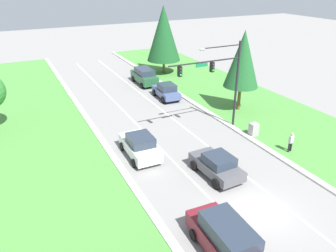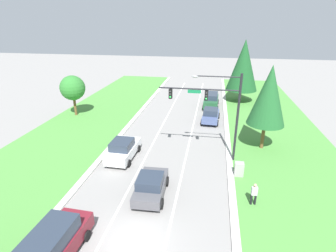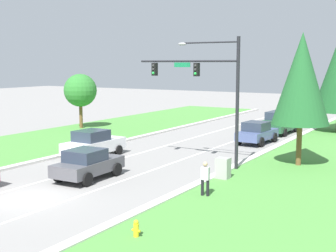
{
  "view_description": "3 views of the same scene",
  "coord_description": "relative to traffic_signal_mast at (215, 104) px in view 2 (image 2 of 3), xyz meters",
  "views": [
    {
      "loc": [
        -11.52,
        -11.3,
        12.66
      ],
      "look_at": [
        -0.93,
        9.93,
        1.63
      ],
      "focal_mm": 35.0,
      "sensor_mm": 36.0,
      "label": 1
    },
    {
      "loc": [
        3.83,
        -10.61,
        11.52
      ],
      "look_at": [
        -0.18,
        12.21,
        2.15
      ],
      "focal_mm": 28.0,
      "sensor_mm": 36.0,
      "label": 2
    },
    {
      "loc": [
        16.37,
        -14.47,
        6.17
      ],
      "look_at": [
        0.96,
        11.04,
        2.18
      ],
      "focal_mm": 50.0,
      "sensor_mm": 36.0,
      "label": 3
    }
  ],
  "objects": [
    {
      "name": "slate_blue_sedan",
      "position": [
        -0.32,
        9.3,
        -4.23
      ],
      "size": [
        2.22,
        4.34,
        1.72
      ],
      "rotation": [
        0.0,
        0.0,
        -0.06
      ],
      "color": "#475684",
      "rests_on": "ground_plane"
    },
    {
      "name": "oak_near_left_tree",
      "position": [
        -17.62,
        8.6,
        -1.46
      ],
      "size": [
        3.1,
        3.1,
        5.21
      ],
      "color": "brown",
      "rests_on": "ground_plane"
    },
    {
      "name": "lane_stripe_inner_left",
      "position": [
        -5.87,
        -10.43,
        -5.1
      ],
      "size": [
        0.14,
        81.0,
        0.01
      ],
      "color": "white",
      "rests_on": "ground_plane"
    },
    {
      "name": "pedestrian",
      "position": [
        2.87,
        -5.97,
        -4.16
      ],
      "size": [
        0.41,
        0.27,
        1.69
      ],
      "rotation": [
        0.0,
        0.0,
        3.28
      ],
      "color": "black",
      "rests_on": "ground_plane"
    },
    {
      "name": "ground_plane",
      "position": [
        -4.07,
        -10.43,
        -5.1
      ],
      "size": [
        160.0,
        160.0,
        0.0
      ],
      "primitive_type": "plane",
      "color": "gray"
    },
    {
      "name": "graphite_sedan",
      "position": [
        -4.08,
        -6.13,
        -4.26
      ],
      "size": [
        2.23,
        4.22,
        1.65
      ],
      "rotation": [
        0.0,
        0.0,
        0.04
      ],
      "color": "#4C4C51",
      "rests_on": "ground_plane"
    },
    {
      "name": "conifer_far_right_tree",
      "position": [
        4.72,
        2.91,
        0.17
      ],
      "size": [
        3.41,
        3.41,
        8.01
      ],
      "color": "brown",
      "rests_on": "ground_plane"
    },
    {
      "name": "white_sedan",
      "position": [
        -7.77,
        -1.28,
        -4.21
      ],
      "size": [
        2.2,
        4.55,
        1.81
      ],
      "rotation": [
        0.0,
        0.0,
        -0.02
      ],
      "color": "white",
      "rests_on": "ground_plane"
    },
    {
      "name": "traffic_signal_mast",
      "position": [
        0.0,
        0.0,
        0.0
      ],
      "size": [
        6.72,
        0.41,
        7.7
      ],
      "color": "black",
      "rests_on": "ground_plane"
    },
    {
      "name": "curb_strip_left",
      "position": [
        -9.72,
        -10.43,
        -5.02
      ],
      "size": [
        0.5,
        90.0,
        0.15
      ],
      "color": "beige",
      "rests_on": "ground_plane"
    },
    {
      "name": "lane_stripe_inner_right",
      "position": [
        -2.27,
        -10.43,
        -5.1
      ],
      "size": [
        0.14,
        81.0,
        0.01
      ],
      "color": "white",
      "rests_on": "ground_plane"
    },
    {
      "name": "burgundy_suv",
      "position": [
        -7.69,
        -12.28,
        -4.09
      ],
      "size": [
        2.24,
        5.13,
        2.0
      ],
      "rotation": [
        0.0,
        0.0,
        -0.04
      ],
      "color": "maroon",
      "rests_on": "ground_plane"
    },
    {
      "name": "utility_cabinet",
      "position": [
        2.19,
        -2.48,
        -4.5
      ],
      "size": [
        0.7,
        0.6,
        1.19
      ],
      "color": "#9E9E99",
      "rests_on": "ground_plane"
    },
    {
      "name": "forest_suv",
      "position": [
        -0.41,
        15.35,
        -4.06
      ],
      "size": [
        2.22,
        5.04,
        2.0
      ],
      "rotation": [
        0.0,
        0.0,
        -0.02
      ],
      "color": "#235633",
      "rests_on": "ground_plane"
    },
    {
      "name": "conifer_near_right_tree",
      "position": [
        3.85,
        18.57,
        0.4
      ],
      "size": [
        4.51,
        4.51,
        9.11
      ],
      "color": "brown",
      "rests_on": "ground_plane"
    }
  ]
}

